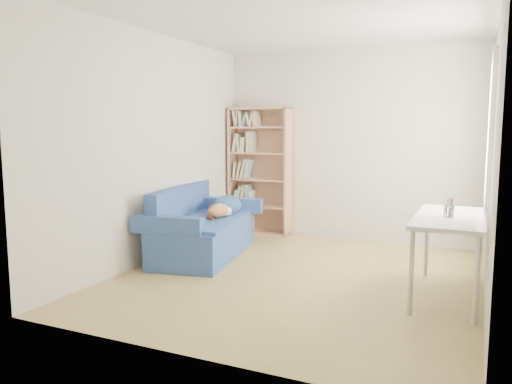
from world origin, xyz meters
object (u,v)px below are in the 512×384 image
sofa (203,229)px  desk (450,224)px  bookshelf (260,176)px  pen_cup (449,210)px

sofa → desk: (2.80, -0.40, 0.36)m
bookshelf → desk: bearing=-34.4°
sofa → bookshelf: bearing=75.0°
bookshelf → desk: 3.26m
bookshelf → pen_cup: 3.29m
sofa → pen_cup: bearing=-19.8°
pen_cup → desk: bearing=80.9°
sofa → desk: 2.85m
bookshelf → desk: bookshelf is taller
desk → pen_cup: bearing=-99.1°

